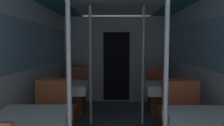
{
  "coord_description": "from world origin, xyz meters",
  "views": [
    {
      "loc": [
        -0.01,
        -1.18,
        1.41
      ],
      "look_at": [
        -0.09,
        2.82,
        1.07
      ],
      "focal_mm": 35.0,
      "sensor_mm": 36.0,
      "label": 1
    }
  ],
  "objects_px": {
    "dining_table_left_0": "(29,125)",
    "chair_left_near_1": "(60,119)",
    "support_pole_left_0": "(69,83)",
    "chair_right_near_1": "(174,119)",
    "support_pole_right_0": "(166,84)",
    "chair_right_far_1": "(158,99)",
    "chair_left_far_1": "(75,99)",
    "support_pole_left_1": "(90,66)",
    "dining_table_right_1": "(165,89)",
    "dining_table_left_1": "(68,89)",
    "support_pole_right_1": "(143,66)"
  },
  "relations": [
    {
      "from": "support_pole_left_1",
      "to": "chair_right_far_1",
      "type": "bearing_deg",
      "value": 24.44
    },
    {
      "from": "chair_left_far_1",
      "to": "chair_right_near_1",
      "type": "xyz_separation_m",
      "value": [
        1.72,
        -1.2,
        0.0
      ]
    },
    {
      "from": "support_pole_left_1",
      "to": "support_pole_right_0",
      "type": "distance_m",
      "value": 1.99
    },
    {
      "from": "chair_left_near_1",
      "to": "chair_right_far_1",
      "type": "xyz_separation_m",
      "value": [
        1.72,
        1.2,
        0.0
      ]
    },
    {
      "from": "support_pole_right_0",
      "to": "chair_right_far_1",
      "type": "distance_m",
      "value": 2.51
    },
    {
      "from": "chair_right_near_1",
      "to": "support_pole_right_1",
      "type": "bearing_deg",
      "value": 123.61
    },
    {
      "from": "dining_table_left_0",
      "to": "dining_table_right_1",
      "type": "relative_size",
      "value": 1.0
    },
    {
      "from": "dining_table_left_0",
      "to": "dining_table_left_1",
      "type": "relative_size",
      "value": 1.0
    },
    {
      "from": "support_pole_left_0",
      "to": "chair_right_near_1",
      "type": "distance_m",
      "value": 1.91
    },
    {
      "from": "dining_table_left_1",
      "to": "chair_right_far_1",
      "type": "distance_m",
      "value": 1.86
    },
    {
      "from": "chair_left_near_1",
      "to": "dining_table_right_1",
      "type": "relative_size",
      "value": 1.28
    },
    {
      "from": "dining_table_left_1",
      "to": "chair_left_near_1",
      "type": "bearing_deg",
      "value": -90.0
    },
    {
      "from": "chair_right_near_1",
      "to": "support_pole_right_1",
      "type": "distance_m",
      "value": 1.04
    },
    {
      "from": "chair_left_far_1",
      "to": "support_pole_right_1",
      "type": "distance_m",
      "value": 1.64
    },
    {
      "from": "dining_table_left_1",
      "to": "dining_table_right_1",
      "type": "relative_size",
      "value": 1.0
    },
    {
      "from": "support_pole_right_0",
      "to": "chair_right_near_1",
      "type": "height_order",
      "value": "support_pole_right_0"
    },
    {
      "from": "chair_left_far_1",
      "to": "support_pole_left_0",
      "type": "bearing_deg",
      "value": 99.61
    },
    {
      "from": "support_pole_left_0",
      "to": "chair_left_far_1",
      "type": "xyz_separation_m",
      "value": [
        -0.4,
        2.36,
        -0.75
      ]
    },
    {
      "from": "chair_left_near_1",
      "to": "chair_right_far_1",
      "type": "relative_size",
      "value": 1.0
    },
    {
      "from": "chair_right_far_1",
      "to": "dining_table_right_1",
      "type": "bearing_deg",
      "value": 90.0
    },
    {
      "from": "support_pole_right_0",
      "to": "dining_table_right_1",
      "type": "relative_size",
      "value": 2.83
    },
    {
      "from": "dining_table_left_1",
      "to": "chair_left_far_1",
      "type": "distance_m",
      "value": 0.69
    },
    {
      "from": "support_pole_left_1",
      "to": "support_pole_right_0",
      "type": "bearing_deg",
      "value": -62.29
    },
    {
      "from": "chair_right_near_1",
      "to": "chair_left_near_1",
      "type": "bearing_deg",
      "value": 180.0
    },
    {
      "from": "support_pole_left_0",
      "to": "dining_table_right_1",
      "type": "distance_m",
      "value": 2.24
    },
    {
      "from": "dining_table_left_0",
      "to": "support_pole_right_1",
      "type": "bearing_deg",
      "value": 53.04
    },
    {
      "from": "support_pole_left_1",
      "to": "dining_table_right_1",
      "type": "distance_m",
      "value": 1.39
    },
    {
      "from": "dining_table_left_0",
      "to": "chair_left_near_1",
      "type": "distance_m",
      "value": 1.21
    },
    {
      "from": "dining_table_left_0",
      "to": "support_pole_right_0",
      "type": "distance_m",
      "value": 1.39
    },
    {
      "from": "dining_table_right_1",
      "to": "dining_table_left_0",
      "type": "bearing_deg",
      "value": -134.41
    },
    {
      "from": "support_pole_left_0",
      "to": "support_pole_left_1",
      "type": "distance_m",
      "value": 1.76
    },
    {
      "from": "support_pole_left_0",
      "to": "chair_right_near_1",
      "type": "height_order",
      "value": "support_pole_left_0"
    },
    {
      "from": "chair_right_near_1",
      "to": "chair_left_far_1",
      "type": "bearing_deg",
      "value": 145.08
    },
    {
      "from": "support_pole_right_0",
      "to": "support_pole_right_1",
      "type": "xyz_separation_m",
      "value": [
        0.0,
        1.76,
        0.0
      ]
    },
    {
      "from": "dining_table_left_0",
      "to": "chair_left_near_1",
      "type": "height_order",
      "value": "chair_left_near_1"
    },
    {
      "from": "dining_table_left_0",
      "to": "support_pole_left_1",
      "type": "height_order",
      "value": "support_pole_left_1"
    },
    {
      "from": "support_pole_left_0",
      "to": "support_pole_right_1",
      "type": "xyz_separation_m",
      "value": [
        0.92,
        1.76,
        0.0
      ]
    },
    {
      "from": "chair_right_near_1",
      "to": "dining_table_left_0",
      "type": "bearing_deg",
      "value": -146.11
    },
    {
      "from": "support_pole_left_1",
      "to": "chair_right_far_1",
      "type": "relative_size",
      "value": 2.21
    },
    {
      "from": "dining_table_left_1",
      "to": "chair_right_near_1",
      "type": "xyz_separation_m",
      "value": [
        1.72,
        -0.6,
        -0.34
      ]
    },
    {
      "from": "dining_table_left_1",
      "to": "dining_table_right_1",
      "type": "xyz_separation_m",
      "value": [
        1.72,
        0.0,
        0.0
      ]
    },
    {
      "from": "dining_table_left_0",
      "to": "support_pole_left_1",
      "type": "relative_size",
      "value": 0.35
    },
    {
      "from": "support_pole_left_1",
      "to": "support_pole_right_1",
      "type": "bearing_deg",
      "value": 0.0
    },
    {
      "from": "support_pole_left_1",
      "to": "dining_table_left_0",
      "type": "bearing_deg",
      "value": -102.8
    },
    {
      "from": "dining_table_right_1",
      "to": "support_pole_right_1",
      "type": "relative_size",
      "value": 0.35
    },
    {
      "from": "dining_table_left_0",
      "to": "chair_right_far_1",
      "type": "bearing_deg",
      "value": 53.87
    },
    {
      "from": "dining_table_left_1",
      "to": "support_pole_left_1",
      "type": "xyz_separation_m",
      "value": [
        0.4,
        0.0,
        0.42
      ]
    },
    {
      "from": "support_pole_left_0",
      "to": "support_pole_right_1",
      "type": "bearing_deg",
      "value": 62.29
    },
    {
      "from": "dining_table_left_0",
      "to": "dining_table_right_1",
      "type": "height_order",
      "value": "same"
    },
    {
      "from": "chair_left_far_1",
      "to": "dining_table_right_1",
      "type": "xyz_separation_m",
      "value": [
        1.72,
        -0.6,
        0.34
      ]
    }
  ]
}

